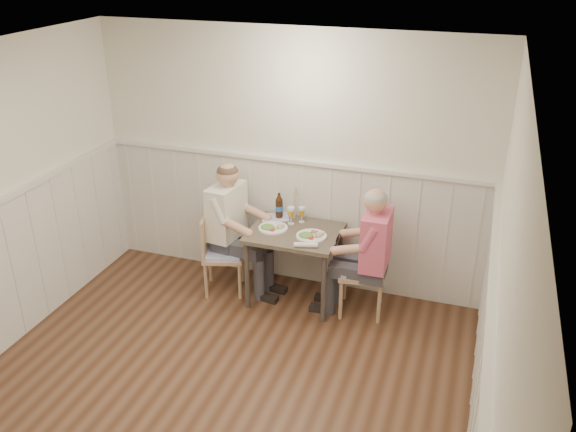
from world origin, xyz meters
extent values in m
plane|color=#472918|center=(0.00, 0.00, 0.00)|extent=(4.50, 4.50, 0.00)
cube|color=white|center=(0.00, 2.25, 1.30)|extent=(4.00, 0.04, 2.60)
cube|color=white|center=(2.00, 0.00, 1.30)|extent=(0.04, 4.50, 2.60)
cube|color=white|center=(0.00, 0.00, 2.59)|extent=(4.00, 4.50, 0.02)
cube|color=silver|center=(0.00, 2.23, 0.65)|extent=(3.98, 0.03, 1.30)
cube|color=silver|center=(1.99, 0.00, 0.65)|extent=(0.03, 4.48, 1.30)
cube|color=silver|center=(0.00, 2.22, 1.32)|extent=(3.98, 0.06, 0.04)
cube|color=silver|center=(1.97, 0.00, 1.32)|extent=(0.06, 4.48, 0.04)
cube|color=#50473A|center=(0.18, 1.84, 0.73)|extent=(0.87, 0.70, 0.04)
cylinder|color=#3F3833|center=(-0.20, 1.54, 0.35)|extent=(0.05, 0.05, 0.71)
cylinder|color=#3F3833|center=(-0.20, 2.14, 0.35)|extent=(0.05, 0.05, 0.71)
cylinder|color=#3F3833|center=(0.57, 1.54, 0.35)|extent=(0.05, 0.05, 0.71)
cylinder|color=#3F3833|center=(0.57, 2.14, 0.35)|extent=(0.05, 0.05, 0.71)
cube|color=tan|center=(0.87, 1.83, 0.43)|extent=(0.47, 0.47, 0.04)
cube|color=#6170C5|center=(0.87, 1.83, 0.46)|extent=(0.42, 0.42, 0.03)
cube|color=tan|center=(1.05, 1.85, 0.67)|extent=(0.09, 0.42, 0.44)
cylinder|color=tan|center=(1.07, 1.68, 0.20)|extent=(0.04, 0.04, 0.41)
cylinder|color=tan|center=(0.71, 1.63, 0.20)|extent=(0.04, 0.04, 0.41)
cylinder|color=tan|center=(1.02, 2.03, 0.20)|extent=(0.04, 0.04, 0.41)
cylinder|color=tan|center=(0.67, 1.98, 0.20)|extent=(0.04, 0.04, 0.41)
cube|color=tan|center=(-0.54, 1.77, 0.40)|extent=(0.50, 0.50, 0.04)
cube|color=#6170C5|center=(-0.54, 1.77, 0.44)|extent=(0.45, 0.45, 0.03)
cube|color=tan|center=(-0.71, 1.71, 0.63)|extent=(0.15, 0.38, 0.41)
cylinder|color=tan|center=(-0.76, 1.88, 0.19)|extent=(0.03, 0.03, 0.39)
cylinder|color=tan|center=(-0.43, 1.98, 0.19)|extent=(0.03, 0.03, 0.39)
cylinder|color=tan|center=(-0.65, 1.56, 0.19)|extent=(0.03, 0.03, 0.39)
cylinder|color=tan|center=(-0.33, 1.66, 0.19)|extent=(0.03, 0.03, 0.39)
cube|color=#3F3F47|center=(0.96, 1.79, 0.22)|extent=(0.43, 0.39, 0.43)
cube|color=#3F3F47|center=(0.77, 1.79, 0.49)|extent=(0.41, 0.35, 0.13)
cube|color=#F0587A|center=(0.96, 1.79, 0.82)|extent=(0.24, 0.43, 0.53)
sphere|color=tan|center=(0.96, 1.79, 1.20)|extent=(0.21, 0.21, 0.21)
sphere|color=#A5A5A0|center=(0.96, 1.79, 1.23)|extent=(0.20, 0.20, 0.20)
cube|color=black|center=(0.62, 1.79, 0.82)|extent=(0.02, 0.07, 0.13)
cube|color=#3F3F47|center=(-0.52, 1.87, 0.22)|extent=(0.49, 0.45, 0.45)
cube|color=#3F3F47|center=(-0.32, 1.84, 0.51)|extent=(0.46, 0.41, 0.13)
cube|color=white|center=(-0.52, 1.87, 0.84)|extent=(0.30, 0.47, 0.55)
sphere|color=tan|center=(-0.52, 1.87, 1.24)|extent=(0.22, 0.22, 0.22)
sphere|color=#4C3828|center=(-0.52, 1.87, 1.27)|extent=(0.21, 0.21, 0.21)
cylinder|color=white|center=(0.37, 1.77, 0.76)|extent=(0.29, 0.29, 0.02)
ellipsoid|color=#3F722D|center=(0.33, 1.74, 0.80)|extent=(0.14, 0.12, 0.05)
sphere|color=#C7BB7E|center=(0.44, 1.78, 0.79)|extent=(0.04, 0.04, 0.04)
cube|color=#91514C|center=(0.39, 1.84, 0.78)|extent=(0.09, 0.05, 0.01)
cylinder|color=white|center=(0.45, 1.84, 0.79)|extent=(0.06, 0.06, 0.03)
cylinder|color=white|center=(-0.03, 1.82, 0.76)|extent=(0.29, 0.29, 0.02)
ellipsoid|color=#3F722D|center=(-0.07, 1.79, 0.80)|extent=(0.14, 0.12, 0.05)
sphere|color=#C7BB7E|center=(0.03, 1.83, 0.79)|extent=(0.04, 0.04, 0.04)
cylinder|color=silver|center=(0.19, 2.06, 0.75)|extent=(0.06, 0.06, 0.01)
cylinder|color=silver|center=(0.19, 2.06, 0.79)|extent=(0.01, 0.01, 0.07)
cone|color=gold|center=(0.19, 2.06, 0.85)|extent=(0.06, 0.06, 0.06)
cylinder|color=silver|center=(0.19, 2.06, 0.90)|extent=(0.06, 0.06, 0.03)
cylinder|color=silver|center=(0.10, 1.98, 0.75)|extent=(0.06, 0.06, 0.01)
cylinder|color=silver|center=(0.10, 1.98, 0.80)|extent=(0.01, 0.01, 0.08)
cone|color=gold|center=(0.10, 1.98, 0.87)|extent=(0.07, 0.07, 0.07)
cylinder|color=silver|center=(0.10, 1.98, 0.92)|extent=(0.07, 0.07, 0.03)
cylinder|color=black|center=(-0.06, 2.09, 0.85)|extent=(0.07, 0.07, 0.19)
cone|color=black|center=(-0.06, 2.09, 0.96)|extent=(0.07, 0.07, 0.05)
cylinder|color=black|center=(-0.06, 2.09, 1.00)|extent=(0.03, 0.03, 0.03)
cylinder|color=#2462B5|center=(-0.06, 2.09, 0.85)|extent=(0.07, 0.07, 0.05)
cylinder|color=white|center=(0.38, 1.56, 0.77)|extent=(0.22, 0.11, 0.05)
cylinder|color=silver|center=(0.07, 2.14, 0.79)|extent=(0.04, 0.04, 0.07)
cylinder|color=tan|center=(0.07, 2.14, 0.91)|extent=(0.02, 0.02, 0.23)
cone|color=tan|center=(0.07, 2.14, 1.06)|extent=(0.03, 0.03, 0.08)
cube|color=#6170C5|center=(-0.10, 2.07, 0.75)|extent=(0.33, 0.31, 0.01)
camera|label=1|loc=(1.80, -3.14, 3.35)|focal=38.00mm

